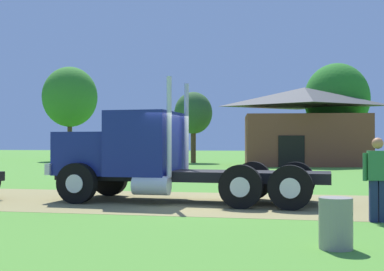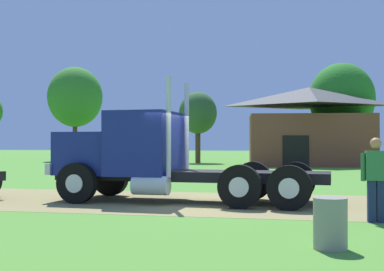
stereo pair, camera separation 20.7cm
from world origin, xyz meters
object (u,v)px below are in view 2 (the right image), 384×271
(visitor_standing_near, at_px, (376,176))
(shed_building, at_px, (309,128))
(steel_barrel, at_px, (330,224))
(truck_foreground_white, at_px, (149,157))

(visitor_standing_near, xyz_separation_m, shed_building, (-1.28, 28.48, 1.84))
(steel_barrel, bearing_deg, visitor_standing_near, 71.22)
(truck_foreground_white, height_order, steel_barrel, truck_foreground_white)
(steel_barrel, bearing_deg, shed_building, 90.39)
(visitor_standing_near, distance_m, steel_barrel, 3.37)
(truck_foreground_white, relative_size, visitor_standing_near, 4.42)
(truck_foreground_white, bearing_deg, steel_barrel, -51.46)
(visitor_standing_near, height_order, shed_building, shed_building)
(steel_barrel, distance_m, shed_building, 31.72)
(steel_barrel, xyz_separation_m, shed_building, (-0.22, 31.62, 2.41))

